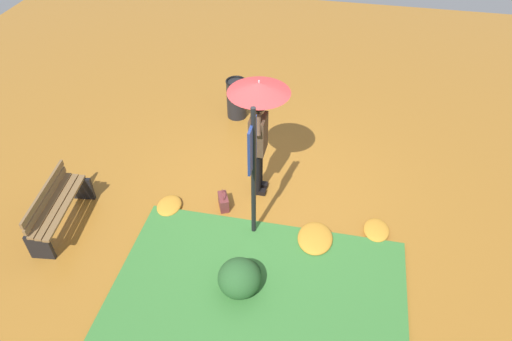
# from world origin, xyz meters

# --- Properties ---
(ground_plane) EXTENTS (18.00, 18.00, 0.00)m
(ground_plane) POSITION_xyz_m (0.00, 0.00, 0.00)
(ground_plane) COLOR #9E6623
(person_with_umbrella) EXTENTS (0.96, 0.96, 2.04)m
(person_with_umbrella) POSITION_xyz_m (0.18, 0.08, 1.55)
(person_with_umbrella) COLOR black
(person_with_umbrella) RESTS_ON ground_plane
(info_sign_post) EXTENTS (0.44, 0.07, 2.30)m
(info_sign_post) POSITION_xyz_m (-0.86, -0.05, 1.44)
(info_sign_post) COLOR black
(info_sign_post) RESTS_ON ground_plane
(handbag) EXTENTS (0.33, 0.25, 0.37)m
(handbag) POSITION_xyz_m (-0.43, 0.54, 0.13)
(handbag) COLOR brown
(handbag) RESTS_ON ground_plane
(park_bench) EXTENTS (1.40, 0.52, 0.75)m
(park_bench) POSITION_xyz_m (-1.33, 2.92, 0.40)
(park_bench) COLOR black
(park_bench) RESTS_ON ground_plane
(trash_bin) EXTENTS (0.42, 0.42, 0.83)m
(trash_bin) POSITION_xyz_m (2.22, 0.94, 0.42)
(trash_bin) COLOR black
(trash_bin) RESTS_ON ground_plane
(shrub_cluster) EXTENTS (0.65, 0.59, 0.53)m
(shrub_cluster) POSITION_xyz_m (-1.91, -0.10, 0.25)
(shrub_cluster) COLOR #285628
(shrub_cluster) RESTS_ON ground_plane
(leaf_pile_near_person) EXTENTS (0.50, 0.40, 0.11)m
(leaf_pile_near_person) POSITION_xyz_m (-0.49, -1.92, 0.05)
(leaf_pile_near_person) COLOR #C68428
(leaf_pile_near_person) RESTS_ON ground_plane
(leaf_pile_by_bench) EXTENTS (0.66, 0.53, 0.15)m
(leaf_pile_by_bench) POSITION_xyz_m (-0.86, -1.01, 0.07)
(leaf_pile_by_bench) COLOR #C68428
(leaf_pile_by_bench) RESTS_ON ground_plane
(leaf_pile_far_path) EXTENTS (0.49, 0.39, 0.11)m
(leaf_pile_far_path) POSITION_xyz_m (-0.62, 1.41, 0.05)
(leaf_pile_far_path) COLOR #C68428
(leaf_pile_far_path) RESTS_ON ground_plane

